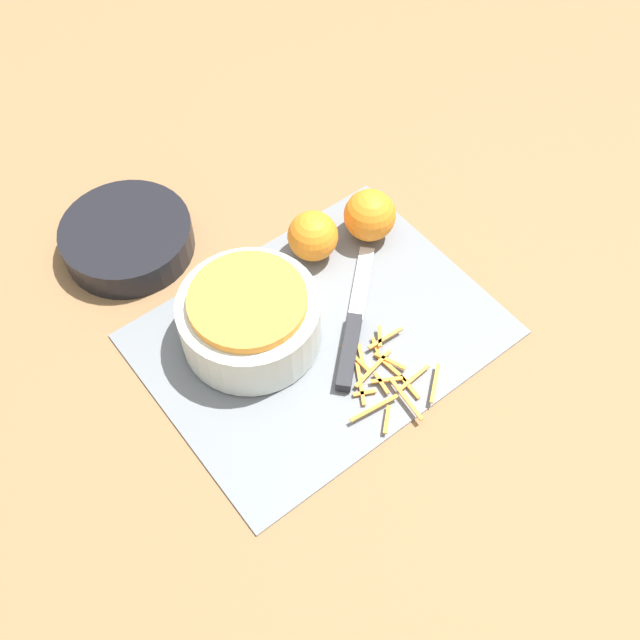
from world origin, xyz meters
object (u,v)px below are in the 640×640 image
at_px(orange_left, 313,236).
at_px(orange_right, 370,215).
at_px(bowl_speckled, 250,318).
at_px(knife, 352,338).
at_px(bowl_dark, 128,238).

height_order(orange_left, orange_right, orange_right).
height_order(bowl_speckled, knife, bowl_speckled).
distance_m(bowl_dark, knife, 0.37).
relative_size(knife, orange_right, 2.52).
xyz_separation_m(bowl_dark, orange_left, (0.21, -0.18, 0.02)).
height_order(bowl_speckled, orange_left, bowl_speckled).
bearing_deg(orange_right, bowl_speckled, -169.63).
bearing_deg(orange_left, orange_right, -13.06).
xyz_separation_m(bowl_speckled, orange_left, (0.16, 0.07, -0.01)).
distance_m(knife, orange_left, 0.17).
distance_m(knife, orange_right, 0.20).
bearing_deg(orange_left, knife, -108.94).
xyz_separation_m(knife, orange_left, (0.05, 0.15, 0.03)).
xyz_separation_m(bowl_speckled, bowl_dark, (-0.05, 0.24, -0.03)).
bearing_deg(bowl_speckled, orange_left, 22.85).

